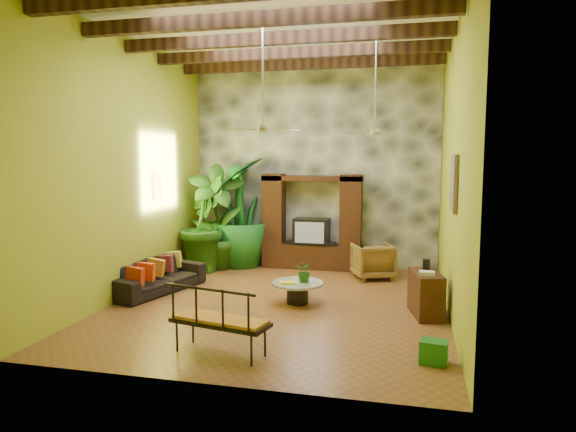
% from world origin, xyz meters
% --- Properties ---
extents(ground, '(7.00, 7.00, 0.00)m').
position_xyz_m(ground, '(0.00, 0.00, 0.00)').
color(ground, brown).
rests_on(ground, ground).
extents(ceiling, '(6.00, 7.00, 0.02)m').
position_xyz_m(ceiling, '(0.00, 0.00, 5.00)').
color(ceiling, silver).
rests_on(ceiling, back_wall).
extents(back_wall, '(6.00, 0.02, 5.00)m').
position_xyz_m(back_wall, '(0.00, 3.50, 2.50)').
color(back_wall, '#A2B629').
rests_on(back_wall, ground).
extents(left_wall, '(0.02, 7.00, 5.00)m').
position_xyz_m(left_wall, '(-3.00, 0.00, 2.50)').
color(left_wall, '#A2B629').
rests_on(left_wall, ground).
extents(right_wall, '(0.02, 7.00, 5.00)m').
position_xyz_m(right_wall, '(3.00, 0.00, 2.50)').
color(right_wall, '#A2B629').
rests_on(right_wall, ground).
extents(stone_accent_wall, '(5.98, 0.10, 4.98)m').
position_xyz_m(stone_accent_wall, '(0.00, 3.44, 2.50)').
color(stone_accent_wall, '#3A3C42').
rests_on(stone_accent_wall, ground).
extents(ceiling_beams, '(5.95, 5.36, 0.22)m').
position_xyz_m(ceiling_beams, '(0.00, 0.00, 4.78)').
color(ceiling_beams, '#392112').
rests_on(ceiling_beams, ceiling).
extents(entertainment_center, '(2.40, 0.55, 2.30)m').
position_xyz_m(entertainment_center, '(0.00, 3.14, 0.97)').
color(entertainment_center, black).
rests_on(entertainment_center, ground).
extents(ceiling_fan_front, '(1.28, 1.28, 1.86)m').
position_xyz_m(ceiling_fan_front, '(-0.20, -0.40, 3.40)').
color(ceiling_fan_front, silver).
rests_on(ceiling_fan_front, ceiling).
extents(ceiling_fan_back, '(1.28, 1.28, 1.86)m').
position_xyz_m(ceiling_fan_back, '(1.60, 1.20, 3.40)').
color(ceiling_fan_back, silver).
rests_on(ceiling_fan_back, ceiling).
extents(wall_art_mask, '(0.06, 0.32, 0.55)m').
position_xyz_m(wall_art_mask, '(-2.96, 1.00, 2.10)').
color(wall_art_mask, gold).
rests_on(wall_art_mask, left_wall).
extents(wall_art_painting, '(0.06, 0.70, 0.90)m').
position_xyz_m(wall_art_painting, '(2.96, -0.60, 2.30)').
color(wall_art_painting, '#2A639B').
rests_on(wall_art_painting, right_wall).
extents(sofa, '(1.39, 2.32, 0.63)m').
position_xyz_m(sofa, '(-2.65, 0.25, 0.32)').
color(sofa, black).
rests_on(sofa, ground).
extents(wicker_armchair, '(1.09, 1.11, 0.78)m').
position_xyz_m(wicker_armchair, '(1.54, 2.43, 0.39)').
color(wicker_armchair, olive).
rests_on(wicker_armchair, ground).
extents(tall_plant_a, '(1.58, 1.33, 2.56)m').
position_xyz_m(tall_plant_a, '(-2.20, 2.49, 1.28)').
color(tall_plant_a, '#265616').
rests_on(tall_plant_a, ground).
extents(tall_plant_b, '(1.31, 1.48, 2.28)m').
position_xyz_m(tall_plant_b, '(-2.49, 2.29, 1.14)').
color(tall_plant_b, '#235F19').
rests_on(tall_plant_b, ground).
extents(tall_plant_c, '(1.79, 1.79, 2.71)m').
position_xyz_m(tall_plant_c, '(-1.80, 3.04, 1.36)').
color(tall_plant_c, '#1C6B23').
rests_on(tall_plant_c, ground).
extents(coffee_table, '(0.96, 0.96, 0.40)m').
position_xyz_m(coffee_table, '(0.31, 0.09, 0.26)').
color(coffee_table, black).
rests_on(coffee_table, ground).
extents(centerpiece_plant, '(0.44, 0.42, 0.40)m').
position_xyz_m(centerpiece_plant, '(0.44, 0.14, 0.60)').
color(centerpiece_plant, '#245516').
rests_on(centerpiece_plant, coffee_table).
extents(yellow_tray, '(0.35, 0.30, 0.03)m').
position_xyz_m(yellow_tray, '(0.16, -0.03, 0.42)').
color(yellow_tray, yellow).
rests_on(yellow_tray, coffee_table).
extents(iron_bench, '(1.47, 0.80, 0.57)m').
position_xyz_m(iron_bench, '(-0.20, -2.65, 0.54)').
color(iron_bench, black).
rests_on(iron_bench, ground).
extents(side_console, '(0.61, 1.01, 0.76)m').
position_xyz_m(side_console, '(2.61, -0.12, 0.38)').
color(side_console, '#392512').
rests_on(side_console, ground).
extents(green_bin, '(0.39, 0.31, 0.31)m').
position_xyz_m(green_bin, '(2.65, -2.23, 0.15)').
color(green_bin, '#1C6B2F').
rests_on(green_bin, ground).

